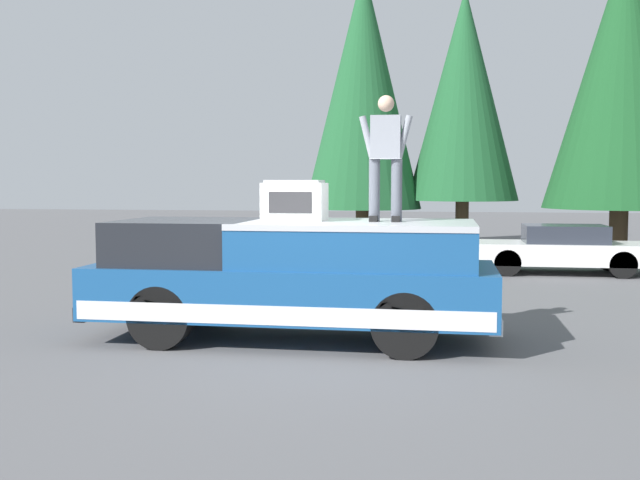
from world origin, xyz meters
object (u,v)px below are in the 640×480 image
pickup_truck (293,277)px  person_on_truck_bed (386,155)px  parked_car_white (561,249)px  parked_car_maroon (351,246)px  compressor_unit (295,201)px

pickup_truck → person_on_truck_bed: size_ratio=3.28×
pickup_truck → parked_car_white: pickup_truck is taller
pickup_truck → parked_car_maroon: 8.28m
person_on_truck_bed → parked_car_white: size_ratio=0.41×
pickup_truck → person_on_truck_bed: bearing=-88.1°
compressor_unit → parked_car_white: (8.24, -4.80, -1.35)m
person_on_truck_bed → parked_car_white: bearing=-23.3°
compressor_unit → parked_car_maroon: (8.21, 0.25, -1.35)m
compressor_unit → parked_car_maroon: size_ratio=0.20×
parked_car_maroon → person_on_truck_bed: bearing=-169.7°
compressor_unit → parked_car_white: 9.63m
person_on_truck_bed → parked_car_maroon: person_on_truck_bed is taller
pickup_truck → parked_car_maroon: bearing=1.6°
parked_car_white → compressor_unit: bearing=149.8°
person_on_truck_bed → parked_car_maroon: (8.23, 1.50, -1.97)m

